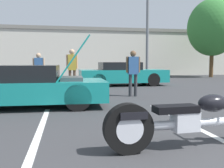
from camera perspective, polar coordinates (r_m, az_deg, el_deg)
parking_stripe_foreground at (r=4.31m, az=-16.75°, el=-11.79°), size 0.12×5.13×0.01m
parking_stripe_middle at (r=4.92m, az=19.47°, el=-9.76°), size 0.12×5.13×0.01m
far_building at (r=24.77m, az=-4.00°, el=7.51°), size 32.00×4.20×4.40m
light_pole at (r=17.05m, az=8.40°, el=12.97°), size 1.21×0.28×6.50m
tree_background at (r=22.68m, az=22.00°, el=11.88°), size 4.08×4.08×6.45m
motorcycle at (r=3.80m, az=18.12°, el=-7.81°), size 2.67×0.70×0.98m
show_car_hood_open at (r=7.29m, az=-18.12°, el=-0.44°), size 4.23×2.04×1.93m
parked_car_mid_row at (r=13.32m, az=2.38°, el=2.25°), size 4.63×1.89×1.24m
spectator_near_motorcycle at (r=11.30m, az=-9.10°, el=4.21°), size 0.52×0.24×1.82m
spectator_by_show_car at (r=9.04m, az=4.84°, el=3.35°), size 0.52×0.22×1.65m
spectator_midground at (r=11.60m, az=-16.39°, el=3.51°), size 0.52×0.22×1.65m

